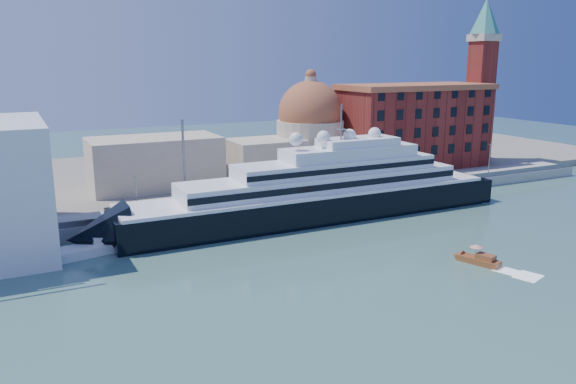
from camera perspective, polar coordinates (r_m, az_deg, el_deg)
ground at (r=94.59m, az=7.35°, el=-6.44°), size 400.00×400.00×0.00m
quay at (r=122.64m, az=-1.44°, el=-1.12°), size 180.00×10.00×2.50m
land at (r=159.92m, az=-7.66°, el=2.07°), size 260.00×72.00×2.00m
quay_fence at (r=118.24m, az=-0.53°, el=-0.74°), size 180.00×0.10×1.20m
superyacht at (r=112.83m, az=1.53°, el=-0.61°), size 90.62×12.56×27.08m
service_barge at (r=100.31m, az=-19.03°, el=-5.40°), size 14.00×7.27×3.00m
water_taxi at (r=95.09m, az=18.90°, el=-6.47°), size 4.35×7.16×3.22m
warehouse at (r=162.91m, az=12.67°, el=6.63°), size 43.00×19.00×23.25m
campanile at (r=178.04m, az=19.08°, el=11.61°), size 8.40×8.40×47.00m
church at (r=144.56m, az=-3.14°, el=4.97°), size 66.00×18.00×25.50m
lamp_posts at (r=114.52m, az=-6.86°, el=2.16°), size 120.80×2.40×18.00m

